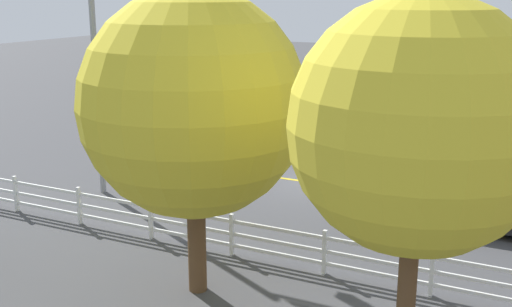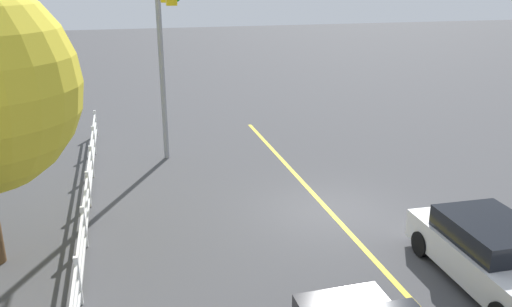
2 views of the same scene
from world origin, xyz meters
name	(u,v)px [view 1 (image 1 of 2)]	position (x,y,z in m)	size (l,w,h in m)	color
ground_plane	(314,183)	(0.00, 0.00, 0.00)	(120.00, 120.00, 0.00)	#444447
lane_center_stripe	(424,198)	(-4.00, 0.00, 0.00)	(28.00, 0.16, 0.01)	gold
signal_assembly	(138,43)	(4.40, 4.28, 5.22)	(6.28, 0.38, 7.51)	gray
car_0	(453,164)	(-4.53, -2.12, 0.72)	(4.59, 2.14, 1.47)	silver
white_rail_fence	(325,251)	(-3.00, 7.03, 0.60)	(26.10, 0.10, 1.15)	white
tree_0	(418,127)	(-6.03, 11.75, 4.93)	(3.78, 3.78, 6.83)	brown
tree_3	(193,105)	(-0.64, 9.14, 4.41)	(5.02, 5.02, 6.93)	brown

